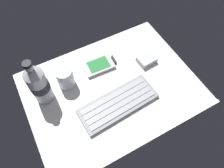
{
  "coord_description": "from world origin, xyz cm",
  "views": [
    {
      "loc": [
        -19.01,
        -35.32,
        69.07
      ],
      "look_at": [
        0.0,
        0.0,
        3.0
      ],
      "focal_mm": 33.52,
      "sensor_mm": 36.0,
      "label": 1
    }
  ],
  "objects_px": {
    "juice_cup": "(65,78)",
    "keyboard": "(118,103)",
    "water_bottle": "(39,84)",
    "handheld_device": "(100,65)",
    "charger_block": "(147,60)"
  },
  "relations": [
    {
      "from": "juice_cup",
      "to": "water_bottle",
      "type": "height_order",
      "value": "water_bottle"
    },
    {
      "from": "keyboard",
      "to": "water_bottle",
      "type": "xyz_separation_m",
      "value": [
        -0.22,
        0.16,
        0.08
      ]
    },
    {
      "from": "juice_cup",
      "to": "keyboard",
      "type": "bearing_deg",
      "value": -52.8
    },
    {
      "from": "charger_block",
      "to": "keyboard",
      "type": "bearing_deg",
      "value": -149.65
    },
    {
      "from": "juice_cup",
      "to": "handheld_device",
      "type": "bearing_deg",
      "value": 5.83
    },
    {
      "from": "handheld_device",
      "to": "juice_cup",
      "type": "xyz_separation_m",
      "value": [
        -0.15,
        -0.02,
        0.03
      ]
    },
    {
      "from": "keyboard",
      "to": "water_bottle",
      "type": "relative_size",
      "value": 1.43
    },
    {
      "from": "water_bottle",
      "to": "juice_cup",
      "type": "bearing_deg",
      "value": 9.38
    },
    {
      "from": "handheld_device",
      "to": "water_bottle",
      "type": "distance_m",
      "value": 0.26
    },
    {
      "from": "handheld_device",
      "to": "water_bottle",
      "type": "relative_size",
      "value": 0.63
    },
    {
      "from": "handheld_device",
      "to": "charger_block",
      "type": "bearing_deg",
      "value": -21.23
    },
    {
      "from": "juice_cup",
      "to": "water_bottle",
      "type": "distance_m",
      "value": 0.11
    },
    {
      "from": "handheld_device",
      "to": "charger_block",
      "type": "relative_size",
      "value": 1.86
    },
    {
      "from": "keyboard",
      "to": "water_bottle",
      "type": "bearing_deg",
      "value": 144.99
    },
    {
      "from": "handheld_device",
      "to": "water_bottle",
      "type": "xyz_separation_m",
      "value": [
        -0.24,
        -0.03,
        0.08
      ]
    }
  ]
}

